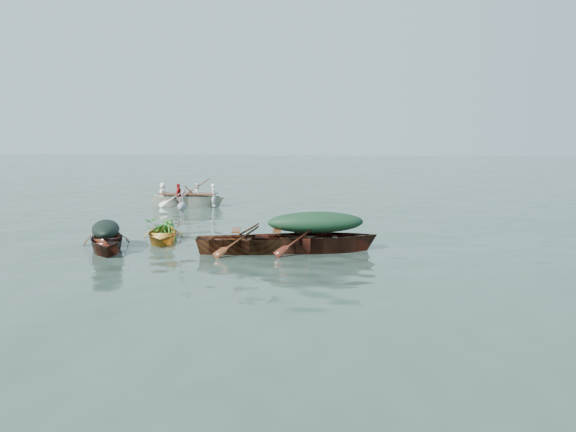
% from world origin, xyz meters
% --- Properties ---
extents(ground, '(140.00, 140.00, 0.00)m').
position_xyz_m(ground, '(0.00, 0.00, 0.00)').
color(ground, '#31453B').
rests_on(ground, ground).
extents(yellow_dinghy, '(1.71, 2.81, 0.67)m').
position_xyz_m(yellow_dinghy, '(-2.63, 1.50, 0.00)').
color(yellow_dinghy, gold).
rests_on(yellow_dinghy, ground).
extents(dark_covered_boat, '(2.31, 3.44, 0.78)m').
position_xyz_m(dark_covered_boat, '(-3.67, 0.28, 0.00)').
color(dark_covered_boat, '#531E13').
rests_on(dark_covered_boat, ground).
extents(green_tarp_boat, '(4.43, 1.99, 0.99)m').
position_xyz_m(green_tarp_boat, '(1.53, 0.46, 0.00)').
color(green_tarp_boat, '#42190F').
rests_on(green_tarp_boat, ground).
extents(open_wooden_boat, '(4.17, 1.74, 0.92)m').
position_xyz_m(open_wooden_boat, '(0.11, 0.23, 0.00)').
color(open_wooden_boat, '#562F15').
rests_on(open_wooden_boat, ground).
extents(rowed_boat, '(4.24, 1.42, 0.99)m').
position_xyz_m(rowed_boat, '(-3.83, 9.05, 0.00)').
color(rowed_boat, white).
rests_on(rowed_boat, ground).
extents(dark_tarp_cover, '(1.27, 1.89, 0.40)m').
position_xyz_m(dark_tarp_cover, '(-3.67, 0.28, 0.59)').
color(dark_tarp_cover, black).
rests_on(dark_tarp_cover, dark_covered_boat).
extents(green_tarp_cover, '(2.44, 1.10, 0.52)m').
position_xyz_m(green_tarp_cover, '(1.53, 0.46, 0.76)').
color(green_tarp_cover, black).
rests_on(green_tarp_cover, green_tarp_boat).
extents(thwart_benches, '(2.10, 0.99, 0.04)m').
position_xyz_m(thwart_benches, '(0.11, 0.23, 0.48)').
color(thwart_benches, '#542A13').
rests_on(thwart_benches, open_wooden_boat).
extents(heron, '(0.37, 0.45, 0.92)m').
position_xyz_m(heron, '(-2.10, 1.67, 0.79)').
color(heron, gray).
rests_on(heron, yellow_dinghy).
extents(dinghy_weeds, '(0.89, 1.04, 0.60)m').
position_xyz_m(dinghy_weeds, '(-2.73, 2.04, 0.63)').
color(dinghy_weeds, '#326A1C').
rests_on(dinghy_weeds, yellow_dinghy).
extents(rowers, '(2.98, 1.25, 0.76)m').
position_xyz_m(rowers, '(-3.83, 9.05, 0.88)').
color(rowers, silver).
rests_on(rowers, rowed_boat).
extents(oars, '(0.70, 2.62, 0.06)m').
position_xyz_m(oars, '(-3.83, 9.05, 0.53)').
color(oars, brown).
rests_on(oars, rowed_boat).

